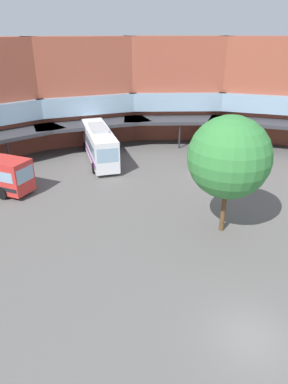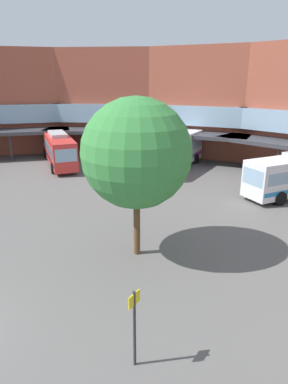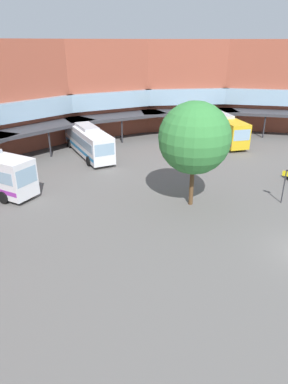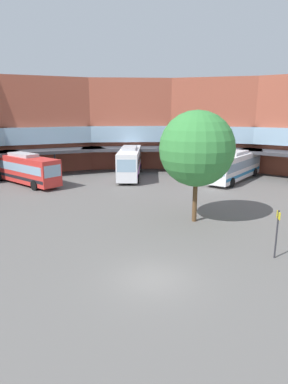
{
  "view_description": "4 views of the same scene",
  "coord_description": "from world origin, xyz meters",
  "px_view_note": "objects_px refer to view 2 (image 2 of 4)",
  "views": [
    {
      "loc": [
        -9.3,
        -9.53,
        13.58
      ],
      "look_at": [
        -0.64,
        12.77,
        2.37
      ],
      "focal_mm": 32.3,
      "sensor_mm": 36.0,
      "label": 1
    },
    {
      "loc": [
        11.59,
        -6.12,
        9.42
      ],
      "look_at": [
        2.72,
        13.29,
        2.17
      ],
      "focal_mm": 31.51,
      "sensor_mm": 36.0,
      "label": 2
    },
    {
      "loc": [
        -21.35,
        2.5,
        12.72
      ],
      "look_at": [
        1.85,
        12.45,
        1.49
      ],
      "focal_mm": 31.84,
      "sensor_mm": 36.0,
      "label": 3
    },
    {
      "loc": [
        -1.56,
        -15.9,
        8.61
      ],
      "look_at": [
        0.3,
        10.7,
        2.06
      ],
      "focal_mm": 31.43,
      "sensor_mm": 36.0,
      "label": 4
    }
  ],
  "objects_px": {
    "bus_4": "(172,151)",
    "plaza_tree": "(136,154)",
    "bus_2": "(59,148)",
    "stop_sign_post": "(134,322)"
  },
  "relations": [
    {
      "from": "bus_4",
      "to": "plaza_tree",
      "type": "bearing_deg",
      "value": 19.6
    },
    {
      "from": "bus_2",
      "to": "stop_sign_post",
      "type": "height_order",
      "value": "bus_2"
    },
    {
      "from": "bus_2",
      "to": "plaza_tree",
      "type": "bearing_deg",
      "value": 3.06
    },
    {
      "from": "bus_2",
      "to": "stop_sign_post",
      "type": "bearing_deg",
      "value": -2.89
    },
    {
      "from": "bus_2",
      "to": "bus_4",
      "type": "height_order",
      "value": "bus_4"
    },
    {
      "from": "bus_4",
      "to": "plaza_tree",
      "type": "xyz_separation_m",
      "value": [
        4.58,
        -18.32,
        3.72
      ]
    },
    {
      "from": "bus_4",
      "to": "plaza_tree",
      "type": "height_order",
      "value": "plaza_tree"
    },
    {
      "from": "bus_2",
      "to": "bus_4",
      "type": "bearing_deg",
      "value": 58.87
    },
    {
      "from": "bus_4",
      "to": "stop_sign_post",
      "type": "distance_m",
      "value": 26.6
    },
    {
      "from": "bus_2",
      "to": "plaza_tree",
      "type": "relative_size",
      "value": 1.14
    }
  ]
}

